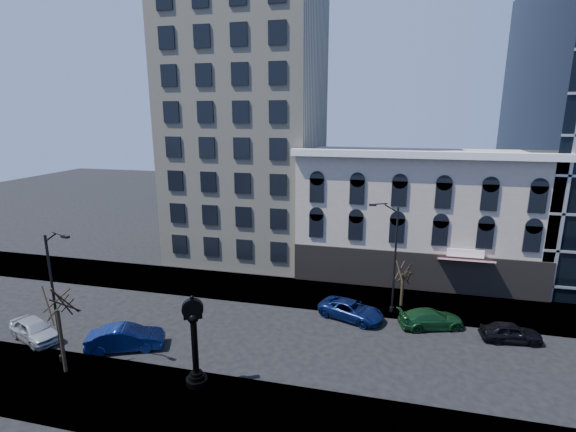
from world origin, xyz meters
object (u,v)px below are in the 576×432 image
(street_lamp_near, at_px, (56,263))
(street_clock, at_px, (195,345))
(car_near_b, at_px, (126,338))
(car_near_a, at_px, (34,330))

(street_lamp_near, bearing_deg, street_clock, 13.92)
(car_near_b, bearing_deg, street_lamp_near, 114.25)
(street_lamp_near, bearing_deg, car_near_b, 60.17)
(street_clock, xyz_separation_m, car_near_b, (-6.37, 2.49, -1.82))
(street_lamp_near, distance_m, car_near_b, 6.92)
(car_near_a, bearing_deg, car_near_b, -65.23)
(street_lamp_near, xyz_separation_m, car_near_b, (2.39, 2.51, -5.99))
(street_lamp_near, height_order, car_near_b, street_lamp_near)
(street_clock, height_order, car_near_a, street_clock)
(street_clock, relative_size, street_lamp_near, 0.63)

